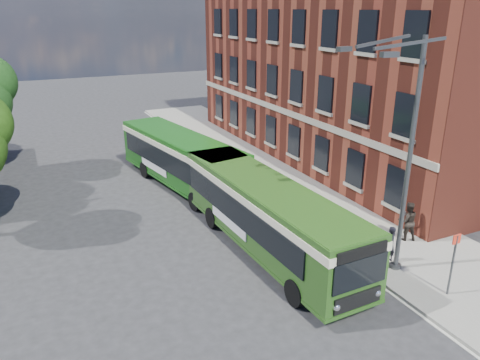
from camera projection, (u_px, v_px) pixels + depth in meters
ground at (256, 277)px, 18.20m from camera, size 120.00×120.00×0.00m
pavement at (299, 182)px, 27.78m from camera, size 6.00×48.00×0.15m
kerb_line at (253, 192)px, 26.57m from camera, size 0.12×48.00×0.01m
brick_office at (359, 53)px, 31.59m from camera, size 12.10×26.00×14.20m
street_lamp at (402, 157)px, 16.80m from camera, size 2.96×2.38×9.00m
bus_stop_sign at (453, 261)px, 16.39m from camera, size 0.35×0.08×2.52m
bus_front at (266, 210)px, 19.66m from camera, size 3.01×11.88×3.02m
bus_rear at (181, 156)px, 26.88m from camera, size 4.35×11.10×3.02m
pedestrian_a at (390, 244)px, 18.73m from camera, size 0.61×0.44×1.56m
pedestrian_b at (408, 221)px, 20.53m from camera, size 1.06×0.97×1.77m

